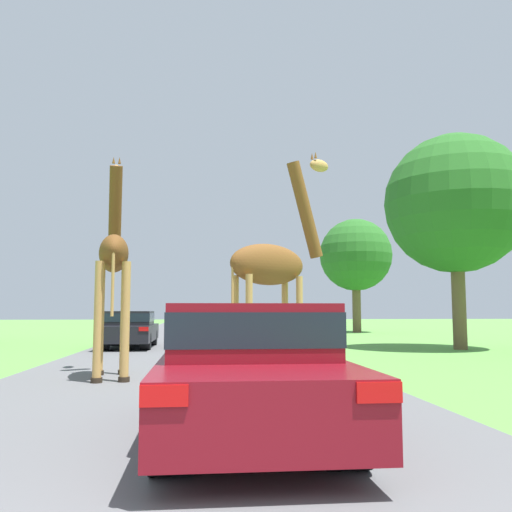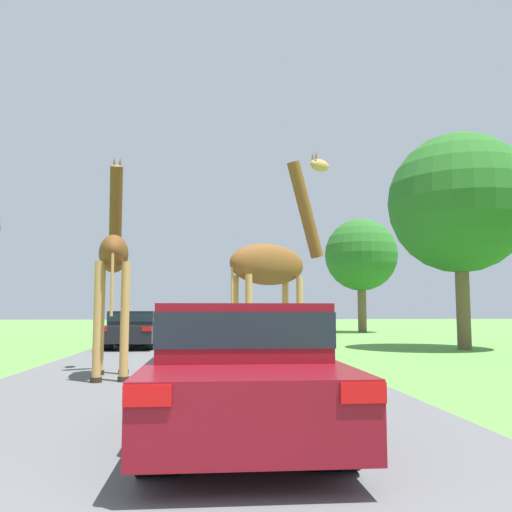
{
  "view_description": "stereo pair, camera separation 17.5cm",
  "coord_description": "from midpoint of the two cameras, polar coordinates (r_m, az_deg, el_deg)",
  "views": [
    {
      "loc": [
        0.28,
        -1.53,
        1.38
      ],
      "look_at": [
        1.5,
        10.43,
        2.58
      ],
      "focal_mm": 38.0,
      "sensor_mm": 36.0,
      "label": 1
    },
    {
      "loc": [
        0.46,
        -1.54,
        1.38
      ],
      "look_at": [
        1.5,
        10.43,
        2.58
      ],
      "focal_mm": 38.0,
      "sensor_mm": 36.0,
      "label": 2
    }
  ],
  "objects": [
    {
      "name": "road",
      "position": [
        31.57,
        -5.71,
        -8.19
      ],
      "size": [
        7.41,
        120.0,
        0.0
      ],
      "color": "#5B5B5E",
      "rests_on": "ground"
    },
    {
      "name": "giraffe_near_road",
      "position": [
        12.21,
        2.37,
        -0.63
      ],
      "size": [
        2.68,
        1.76,
        5.21
      ],
      "rotation": [
        0.0,
        0.0,
        -1.06
      ],
      "color": "tan",
      "rests_on": "ground"
    },
    {
      "name": "giraffe_companion",
      "position": [
        11.75,
        -14.34,
        -0.46
      ],
      "size": [
        0.91,
        2.59,
        4.94
      ],
      "rotation": [
        0.0,
        0.0,
        0.15
      ],
      "color": "tan",
      "rests_on": "ground"
    },
    {
      "name": "car_lead_maroon",
      "position": [
        6.08,
        -0.87,
        -11.57
      ],
      "size": [
        1.88,
        4.3,
        1.44
      ],
      "color": "maroon",
      "rests_on": "ground"
    },
    {
      "name": "car_queue_right",
      "position": [
        20.79,
        -12.53,
        -7.41
      ],
      "size": [
        1.78,
        4.37,
        1.34
      ],
      "color": "black",
      "rests_on": "ground"
    },
    {
      "name": "car_queue_left",
      "position": [
        27.13,
        -0.11,
        -7.17
      ],
      "size": [
        1.86,
        4.32,
        1.27
      ],
      "color": "#561914",
      "rests_on": "ground"
    },
    {
      "name": "car_far_ahead",
      "position": [
        21.74,
        0.98,
        -7.46
      ],
      "size": [
        1.97,
        4.17,
        1.36
      ],
      "color": "navy",
      "rests_on": "ground"
    },
    {
      "name": "tree_left_edge",
      "position": [
        34.65,
        11.14,
        0.08
      ],
      "size": [
        4.53,
        4.53,
        7.12
      ],
      "color": "brown",
      "rests_on": "ground"
    },
    {
      "name": "tree_mid_field",
      "position": [
        20.92,
        20.84,
        5.18
      ],
      "size": [
        5.04,
        5.04,
        7.74
      ],
      "color": "brown",
      "rests_on": "ground"
    }
  ]
}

